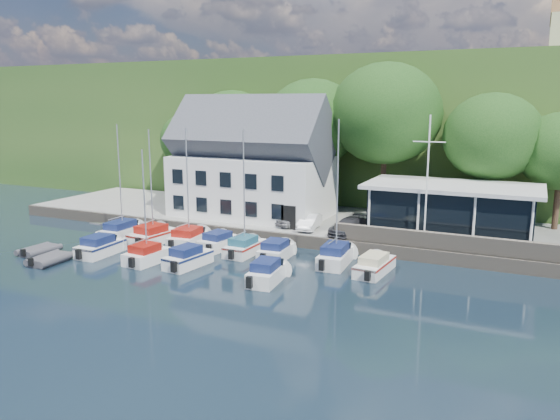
# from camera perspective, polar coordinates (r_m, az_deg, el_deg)

# --- Properties ---
(ground) EXTENTS (180.00, 180.00, 0.00)m
(ground) POSITION_cam_1_polar(r_m,az_deg,el_deg) (34.38, -5.46, -8.23)
(ground) COLOR black
(ground) RESTS_ON ground
(quay) EXTENTS (60.00, 13.00, 1.00)m
(quay) POSITION_cam_1_polar(r_m,az_deg,el_deg) (49.51, 4.86, -1.54)
(quay) COLOR gray
(quay) RESTS_ON ground
(quay_face) EXTENTS (60.00, 0.30, 1.00)m
(quay_face) POSITION_cam_1_polar(r_m,az_deg,el_deg) (43.63, 1.88, -3.26)
(quay_face) COLOR #6C6356
(quay_face) RESTS_ON ground
(hillside) EXTENTS (160.00, 75.00, 16.00)m
(hillside) POSITION_cam_1_polar(r_m,az_deg,el_deg) (91.42, 14.80, 8.75)
(hillside) COLOR #24481B
(hillside) RESTS_ON ground
(field_patch) EXTENTS (50.00, 30.00, 0.30)m
(field_patch) POSITION_cam_1_polar(r_m,az_deg,el_deg) (98.32, 20.63, 13.32)
(field_patch) COLOR #5C7138
(field_patch) RESTS_ON hillside
(harbor_building) EXTENTS (14.40, 8.20, 8.70)m
(harbor_building) POSITION_cam_1_polar(r_m,az_deg,el_deg) (50.60, -2.92, 4.34)
(harbor_building) COLOR white
(harbor_building) RESTS_ON quay
(club_pavilion) EXTENTS (13.20, 7.20, 4.10)m
(club_pavilion) POSITION_cam_1_polar(r_m,az_deg,el_deg) (44.98, 17.49, -0.01)
(club_pavilion) COLOR black
(club_pavilion) RESTS_ON quay
(seawall) EXTENTS (18.00, 0.50, 1.20)m
(seawall) POSITION_cam_1_polar(r_m,az_deg,el_deg) (40.71, 17.86, -3.28)
(seawall) COLOR #6C6356
(seawall) RESTS_ON quay
(gangway) EXTENTS (1.20, 6.00, 1.40)m
(gangway) POSITION_cam_1_polar(r_m,az_deg,el_deg) (50.84, -16.42, -2.20)
(gangway) COLOR silver
(gangway) RESTS_ON ground
(car_silver) EXTENTS (2.66, 4.09, 1.30)m
(car_silver) POSITION_cam_1_polar(r_m,az_deg,el_deg) (46.65, 1.53, -0.85)
(car_silver) COLOR #A1A2A6
(car_silver) RESTS_ON quay
(car_white) EXTENTS (1.84, 3.96, 1.25)m
(car_white) POSITION_cam_1_polar(r_m,az_deg,el_deg) (45.43, 3.10, -1.22)
(car_white) COLOR white
(car_white) RESTS_ON quay
(car_dgrey) EXTENTS (2.68, 4.67, 1.28)m
(car_dgrey) POSITION_cam_1_polar(r_m,az_deg,el_deg) (44.03, 7.19, -1.69)
(car_dgrey) COLOR #303035
(car_dgrey) RESTS_ON quay
(car_blue) EXTENTS (2.06, 3.82, 1.24)m
(car_blue) POSITION_cam_1_polar(r_m,az_deg,el_deg) (43.91, 10.45, -1.85)
(car_blue) COLOR #2B5084
(car_blue) RESTS_ON quay
(flagpole) EXTENTS (2.29, 0.20, 9.53)m
(flagpole) POSITION_cam_1_polar(r_m,az_deg,el_deg) (40.79, 15.11, 2.88)
(flagpole) COLOR white
(flagpole) RESTS_ON quay
(tree_0) EXTENTS (6.87, 6.87, 9.39)m
(tree_0) POSITION_cam_1_polar(r_m,az_deg,el_deg) (61.20, -9.16, 5.74)
(tree_0) COLOR black
(tree_0) RESTS_ON quay
(tree_1) EXTENTS (8.49, 8.49, 11.61)m
(tree_1) POSITION_cam_1_polar(r_m,az_deg,el_deg) (57.78, -4.96, 6.63)
(tree_1) COLOR black
(tree_1) RESTS_ON quay
(tree_2) EXTENTS (9.23, 9.23, 12.61)m
(tree_2) POSITION_cam_1_polar(r_m,az_deg,el_deg) (53.04, 3.41, 6.78)
(tree_2) COLOR black
(tree_2) RESTS_ON quay
(tree_3) EXTENTS (10.22, 10.22, 13.96)m
(tree_3) POSITION_cam_1_polar(r_m,az_deg,el_deg) (51.10, 10.88, 7.19)
(tree_3) COLOR black
(tree_3) RESTS_ON quay
(tree_4) EXTENTS (8.21, 8.21, 11.22)m
(tree_4) POSITION_cam_1_polar(r_m,az_deg,el_deg) (49.73, 21.14, 4.94)
(tree_4) COLOR black
(tree_4) RESTS_ON quay
(tree_5) EXTENTS (7.07, 7.07, 9.66)m
(tree_5) POSITION_cam_1_polar(r_m,az_deg,el_deg) (50.23, 27.20, 3.61)
(tree_5) COLOR black
(tree_5) RESTS_ON quay
(boat_r1_0) EXTENTS (2.16, 6.89, 9.38)m
(boat_r1_0) POSITION_cam_1_polar(r_m,az_deg,el_deg) (47.63, -16.37, 2.66)
(boat_r1_0) COLOR silver
(boat_r1_0) RESTS_ON ground
(boat_r1_1) EXTENTS (2.97, 6.18, 9.39)m
(boat_r1_1) POSITION_cam_1_polar(r_m,az_deg,el_deg) (45.37, -13.32, 2.41)
(boat_r1_1) COLOR silver
(boat_r1_1) RESTS_ON ground
(boat_r1_2) EXTENTS (2.76, 5.89, 9.22)m
(boat_r1_2) POSITION_cam_1_polar(r_m,az_deg,el_deg) (43.90, -9.63, 2.16)
(boat_r1_2) COLOR silver
(boat_r1_2) RESTS_ON ground
(boat_r1_3) EXTENTS (2.68, 5.39, 1.41)m
(boat_r1_3) POSITION_cam_1_polar(r_m,az_deg,el_deg) (43.37, -6.39, -3.14)
(boat_r1_3) COLOR silver
(boat_r1_3) RESTS_ON ground
(boat_r1_4) EXTENTS (2.05, 5.59, 8.67)m
(boat_r1_4) POSITION_cam_1_polar(r_m,az_deg,el_deg) (40.85, -3.77, 1.23)
(boat_r1_4) COLOR silver
(boat_r1_4) RESTS_ON ground
(boat_r1_5) EXTENTS (2.28, 5.28, 1.41)m
(boat_r1_5) POSITION_cam_1_polar(r_m,az_deg,el_deg) (40.50, -0.39, -4.11)
(boat_r1_5) COLOR silver
(boat_r1_5) RESTS_ON ground
(boat_r1_6) EXTENTS (2.42, 6.47, 9.43)m
(boat_r1_6) POSITION_cam_1_polar(r_m,az_deg,el_deg) (38.36, 6.00, 1.11)
(boat_r1_6) COLOR silver
(boat_r1_6) RESTS_ON ground
(boat_r1_7) EXTENTS (2.27, 6.23, 1.36)m
(boat_r1_7) POSITION_cam_1_polar(r_m,az_deg,el_deg) (37.66, 9.87, -5.51)
(boat_r1_7) COLOR silver
(boat_r1_7) RESTS_ON ground
(boat_r2_0) EXTENTS (2.21, 5.68, 1.53)m
(boat_r2_0) POSITION_cam_1_polar(r_m,az_deg,el_deg) (43.61, -18.26, -3.48)
(boat_r2_0) COLOR silver
(boat_r2_0) RESTS_ON ground
(boat_r2_1) EXTENTS (2.42, 5.02, 8.78)m
(boat_r2_1) POSITION_cam_1_polar(r_m,az_deg,el_deg) (39.73, -13.98, 0.71)
(boat_r2_1) COLOR silver
(boat_r2_1) RESTS_ON ground
(boat_r2_2) EXTENTS (2.47, 5.55, 1.52)m
(boat_r2_2) POSITION_cam_1_polar(r_m,az_deg,el_deg) (39.07, -9.59, -4.76)
(boat_r2_2) COLOR silver
(boat_r2_2) RESTS_ON ground
(boat_r2_3) EXTENTS (2.36, 5.50, 1.52)m
(boat_r2_3) POSITION_cam_1_polar(r_m,az_deg,el_deg) (35.31, -1.35, -6.35)
(boat_r2_3) COLOR silver
(boat_r2_3) RESTS_ON ground
(dinghy_0) EXTENTS (2.03, 3.22, 0.73)m
(dinghy_0) POSITION_cam_1_polar(r_m,az_deg,el_deg) (45.68, -23.89, -3.75)
(dinghy_0) COLOR #3A3A3F
(dinghy_0) RESTS_ON ground
(dinghy_1) EXTENTS (2.16, 3.40, 0.77)m
(dinghy_1) POSITION_cam_1_polar(r_m,az_deg,el_deg) (42.76, -22.94, -4.64)
(dinghy_1) COLOR #3A3A3F
(dinghy_1) RESTS_ON ground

